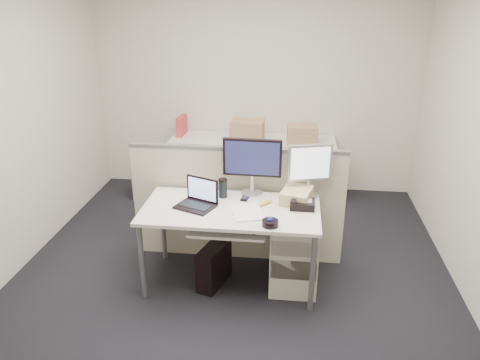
# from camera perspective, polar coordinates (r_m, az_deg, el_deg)

# --- Properties ---
(floor) EXTENTS (4.00, 4.50, 0.01)m
(floor) POSITION_cam_1_polar(r_m,az_deg,el_deg) (4.33, -1.07, -12.26)
(floor) COLOR black
(floor) RESTS_ON ground
(wall_back) EXTENTS (4.00, 0.02, 2.70)m
(wall_back) POSITION_cam_1_polar(r_m,az_deg,el_deg) (5.90, 1.87, 11.55)
(wall_back) COLOR beige
(wall_back) RESTS_ON ground
(wall_front) EXTENTS (4.00, 0.02, 2.70)m
(wall_front) POSITION_cam_1_polar(r_m,az_deg,el_deg) (1.76, -11.90, -16.90)
(wall_front) COLOR beige
(wall_front) RESTS_ON ground
(desk) EXTENTS (1.50, 0.75, 0.73)m
(desk) POSITION_cam_1_polar(r_m,az_deg,el_deg) (3.99, -1.14, -4.30)
(desk) COLOR silver
(desk) RESTS_ON floor
(keyboard_tray) EXTENTS (0.62, 0.32, 0.02)m
(keyboard_tray) POSITION_cam_1_polar(r_m,az_deg,el_deg) (3.85, -1.50, -6.08)
(keyboard_tray) COLOR silver
(keyboard_tray) RESTS_ON desk
(drawer_pedestal) EXTENTS (0.40, 0.55, 0.65)m
(drawer_pedestal) POSITION_cam_1_polar(r_m,az_deg,el_deg) (4.16, 6.60, -8.56)
(drawer_pedestal) COLOR beige
(drawer_pedestal) RESTS_ON floor
(cubicle_partition) EXTENTS (2.00, 0.06, 1.10)m
(cubicle_partition) POSITION_cam_1_polar(r_m,az_deg,el_deg) (4.43, -0.34, -3.07)
(cubicle_partition) COLOR #A79A89
(cubicle_partition) RESTS_ON floor
(back_counter) EXTENTS (2.00, 0.60, 0.72)m
(back_counter) POSITION_cam_1_polar(r_m,az_deg,el_deg) (5.87, 1.47, 1.42)
(back_counter) COLOR beige
(back_counter) RESTS_ON floor
(monitor_main) EXTENTS (0.53, 0.22, 0.52)m
(monitor_main) POSITION_cam_1_polar(r_m,az_deg,el_deg) (4.13, 1.50, 1.60)
(monitor_main) COLOR black
(monitor_main) RESTS_ON desk
(monitor_small) EXTENTS (0.43, 0.29, 0.48)m
(monitor_small) POSITION_cam_1_polar(r_m,az_deg,el_deg) (4.13, 8.43, 1.03)
(monitor_small) COLOR #B7B7BC
(monitor_small) RESTS_ON desk
(laptop) EXTENTS (0.38, 0.33, 0.23)m
(laptop) POSITION_cam_1_polar(r_m,az_deg,el_deg) (3.94, -5.53, -1.81)
(laptop) COLOR black
(laptop) RESTS_ON desk
(trackball) EXTENTS (0.17, 0.17, 0.05)m
(trackball) POSITION_cam_1_polar(r_m,az_deg,el_deg) (3.67, 3.69, -5.27)
(trackball) COLOR black
(trackball) RESTS_ON desk
(desk_phone) EXTENTS (0.21, 0.17, 0.07)m
(desk_phone) POSITION_cam_1_polar(r_m,az_deg,el_deg) (3.98, 7.60, -2.95)
(desk_phone) COLOR black
(desk_phone) RESTS_ON desk
(paper_stack) EXTENTS (0.32, 0.37, 0.01)m
(paper_stack) POSITION_cam_1_polar(r_m,az_deg,el_deg) (3.87, 0.90, -3.99)
(paper_stack) COLOR white
(paper_stack) RESTS_ON desk
(sticky_pad) EXTENTS (0.10, 0.10, 0.01)m
(sticky_pad) POSITION_cam_1_polar(r_m,az_deg,el_deg) (3.93, 1.45, -3.50)
(sticky_pad) COLOR yellow
(sticky_pad) RESTS_ON desk
(travel_mug) EXTENTS (0.10, 0.10, 0.16)m
(travel_mug) POSITION_cam_1_polar(r_m,az_deg,el_deg) (4.13, -2.11, -1.07)
(travel_mug) COLOR black
(travel_mug) RESTS_ON desk
(banana) EXTENTS (0.15, 0.15, 0.04)m
(banana) POSITION_cam_1_polar(r_m,az_deg,el_deg) (4.01, 3.02, -2.80)
(banana) COLOR yellow
(banana) RESTS_ON desk
(cellphone) EXTENTS (0.07, 0.12, 0.02)m
(cellphone) POSITION_cam_1_polar(r_m,az_deg,el_deg) (4.12, 0.61, -2.23)
(cellphone) COLOR black
(cellphone) RESTS_ON desk
(manila_folders) EXTENTS (0.30, 0.35, 0.11)m
(manila_folders) POSITION_cam_1_polar(r_m,az_deg,el_deg) (4.08, 6.91, -1.90)
(manila_folders) COLOR tan
(manila_folders) RESTS_ON desk
(keyboard) EXTENTS (0.44, 0.25, 0.02)m
(keyboard) POSITION_cam_1_polar(r_m,az_deg,el_deg) (3.87, -0.69, -5.55)
(keyboard) COLOR black
(keyboard) RESTS_ON keyboard_tray
(pc_tower_desk) EXTENTS (0.27, 0.43, 0.37)m
(pc_tower_desk) POSITION_cam_1_polar(r_m,az_deg,el_deg) (4.20, -3.20, -10.34)
(pc_tower_desk) COLOR black
(pc_tower_desk) RESTS_ON floor
(pc_tower_spare_dark) EXTENTS (0.26, 0.44, 0.38)m
(pc_tower_spare_dark) POSITION_cam_1_polar(r_m,az_deg,el_deg) (5.84, -9.14, -0.76)
(pc_tower_spare_dark) COLOR black
(pc_tower_spare_dark) RESTS_ON floor
(pc_tower_spare_silver) EXTENTS (0.30, 0.44, 0.38)m
(pc_tower_spare_silver) POSITION_cam_1_polar(r_m,az_deg,el_deg) (6.00, -11.20, -0.30)
(pc_tower_spare_silver) COLOR #B7B7BC
(pc_tower_spare_silver) RESTS_ON floor
(cardboard_box_left) EXTENTS (0.40, 0.30, 0.29)m
(cardboard_box_left) POSITION_cam_1_polar(r_m,az_deg,el_deg) (5.60, 0.89, 5.84)
(cardboard_box_left) COLOR #AC734C
(cardboard_box_left) RESTS_ON back_counter
(cardboard_box_right) EXTENTS (0.36, 0.29, 0.25)m
(cardboard_box_right) POSITION_cam_1_polar(r_m,az_deg,el_deg) (5.57, 7.58, 5.38)
(cardboard_box_right) COLOR #AC734C
(cardboard_box_right) RESTS_ON back_counter
(red_binder) EXTENTS (0.08, 0.28, 0.26)m
(red_binder) POSITION_cam_1_polar(r_m,az_deg,el_deg) (5.95, -7.10, 6.53)
(red_binder) COLOR #B92D34
(red_binder) RESTS_ON back_counter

